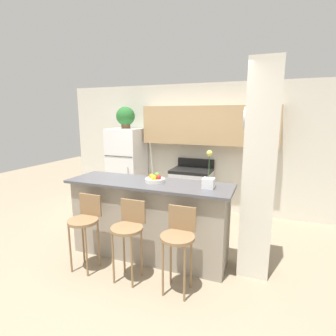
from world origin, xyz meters
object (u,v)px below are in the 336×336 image
at_px(bar_stool_mid, 129,229).
at_px(potted_plant_on_fridge, 126,117).
at_px(stove_range, 191,191).
at_px(bar_stool_left, 85,221).
at_px(fruit_bowl, 155,179).
at_px(refrigerator, 127,168).
at_px(bar_stool_right, 179,237).
at_px(orchid_vase, 209,179).

distance_m(bar_stool_mid, potted_plant_on_fridge, 2.93).
height_order(stove_range, potted_plant_on_fridge, potted_plant_on_fridge).
xyz_separation_m(stove_range, bar_stool_left, (-0.72, -2.32, 0.17)).
xyz_separation_m(stove_range, potted_plant_on_fridge, (-1.42, -0.03, 1.45)).
bearing_deg(bar_stool_left, fruit_bowl, 39.98).
height_order(refrigerator, stove_range, refrigerator).
bearing_deg(potted_plant_on_fridge, bar_stool_left, -73.03).
distance_m(stove_range, potted_plant_on_fridge, 2.02).
relative_size(stove_range, potted_plant_on_fridge, 2.42).
distance_m(refrigerator, bar_stool_left, 2.40).
relative_size(potted_plant_on_fridge, fruit_bowl, 1.67).
bearing_deg(bar_stool_mid, fruit_bowl, 81.69).
bearing_deg(stove_range, bar_stool_right, -77.43).
height_order(refrigerator, bar_stool_left, refrigerator).
height_order(bar_stool_left, bar_stool_right, same).
bearing_deg(orchid_vase, bar_stool_mid, -145.88).
xyz_separation_m(stove_range, fruit_bowl, (-0.01, -1.73, 0.64)).
relative_size(refrigerator, bar_stool_mid, 1.76).
bearing_deg(bar_stool_left, stove_range, 72.76).
distance_m(stove_range, bar_stool_right, 2.38).
xyz_separation_m(bar_stool_left, potted_plant_on_fridge, (-0.70, 2.29, 1.27)).
xyz_separation_m(potted_plant_on_fridge, fruit_bowl, (1.40, -1.70, -0.80)).
xyz_separation_m(bar_stool_mid, fruit_bowl, (0.09, 0.59, 0.47)).
relative_size(stove_range, fruit_bowl, 4.06).
bearing_deg(potted_plant_on_fridge, stove_range, 1.26).
relative_size(refrigerator, fruit_bowl, 6.33).
bearing_deg(bar_stool_right, potted_plant_on_fridge, 130.23).
relative_size(refrigerator, potted_plant_on_fridge, 3.78).
xyz_separation_m(refrigerator, potted_plant_on_fridge, (-0.00, 0.00, 1.07)).
height_order(refrigerator, fruit_bowl, refrigerator).
height_order(stove_range, fruit_bowl, fruit_bowl).
height_order(stove_range, orchid_vase, orchid_vase).
height_order(refrigerator, potted_plant_on_fridge, potted_plant_on_fridge).
distance_m(bar_stool_left, fruit_bowl, 1.03).
distance_m(refrigerator, bar_stool_mid, 2.65).
relative_size(bar_stool_left, bar_stool_mid, 1.00).
distance_m(refrigerator, potted_plant_on_fridge, 1.07).
bearing_deg(potted_plant_on_fridge, orchid_vase, -39.23).
xyz_separation_m(bar_stool_right, orchid_vase, (0.19, 0.55, 0.54)).
xyz_separation_m(refrigerator, fruit_bowl, (1.40, -1.70, 0.27)).
xyz_separation_m(bar_stool_left, bar_stool_mid, (0.62, 0.00, 0.00)).
bearing_deg(fruit_bowl, stove_range, 89.51).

